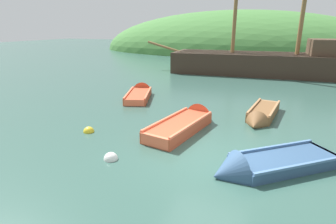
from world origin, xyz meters
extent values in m
plane|color=#33564C|center=(0.00, 0.00, 0.00)|extent=(120.00, 120.00, 0.00)
ellipsoid|color=#477F3D|center=(-5.00, 34.18, 0.00)|extent=(41.91, 20.08, 11.65)
cube|color=#38281E|center=(0.48, 15.35, 0.41)|extent=(14.49, 4.99, 2.41)
cube|color=#997A51|center=(0.48, 15.35, 1.56)|extent=(13.90, 4.63, 0.10)
cylinder|color=olive|center=(-7.81, 14.69, 1.91)|extent=(2.96, 0.43, 0.97)
cube|color=#4C3828|center=(4.45, 15.67, 2.16)|extent=(2.41, 2.87, 1.10)
cube|color=#C64C2D|center=(-1.39, 1.45, 0.14)|extent=(1.62, 3.21, 0.51)
cone|color=#C64C2D|center=(-1.09, 3.34, 0.14)|extent=(1.18, 0.91, 1.08)
cube|color=#FF6E48|center=(-1.63, -0.01, 0.21)|extent=(1.03, 0.28, 0.36)
cube|color=#FF6E48|center=(-1.31, 1.98, 0.33)|extent=(1.06, 0.35, 0.05)
cube|color=#FF6E48|center=(-1.48, 0.92, 0.33)|extent=(1.06, 0.35, 0.05)
cube|color=#FF6E48|center=(-0.87, 1.37, 0.42)|extent=(0.57, 2.98, 0.07)
cube|color=#FF6E48|center=(-1.91, 1.54, 0.42)|extent=(0.57, 2.98, 0.07)
cube|color=brown|center=(1.22, 4.61, 0.11)|extent=(1.18, 2.66, 0.47)
cone|color=brown|center=(1.04, 3.01, 0.11)|extent=(0.93, 0.74, 0.86)
cube|color=#AE7B4F|center=(1.35, 5.84, 0.18)|extent=(0.82, 0.21, 0.33)
cube|color=#AE7B4F|center=(1.17, 4.16, 0.29)|extent=(0.85, 0.27, 0.05)
cube|color=#AE7B4F|center=(1.27, 5.06, 0.29)|extent=(0.85, 0.27, 0.05)
cube|color=#AE7B4F|center=(0.81, 4.66, 0.38)|extent=(0.35, 2.52, 0.07)
cube|color=#AE7B4F|center=(1.63, 4.57, 0.38)|extent=(0.35, 2.52, 0.07)
cube|color=#335175|center=(2.08, 0.31, 0.08)|extent=(2.93, 2.78, 0.39)
cone|color=#335175|center=(0.74, -0.88, 0.08)|extent=(1.27, 1.31, 1.12)
cube|color=#4F75A1|center=(3.12, 1.22, 0.14)|extent=(0.80, 0.88, 0.28)
cube|color=#4F75A1|center=(1.70, -0.03, 0.21)|extent=(0.86, 0.94, 0.05)
cube|color=#4F75A1|center=(2.46, 0.64, 0.21)|extent=(0.86, 0.94, 0.05)
cube|color=#4F75A1|center=(1.72, 0.72, 0.30)|extent=(2.16, 1.92, 0.07)
cube|color=#4F75A1|center=(2.45, -0.11, 0.30)|extent=(2.16, 1.92, 0.07)
cube|color=#C64C2D|center=(-4.94, 4.88, 0.10)|extent=(1.91, 2.83, 0.43)
cone|color=#C64C2D|center=(-5.51, 6.42, 0.10)|extent=(1.19, 0.97, 1.02)
cube|color=#FF6E48|center=(-4.51, 3.70, 0.16)|extent=(0.95, 0.45, 0.30)
cube|color=#FF6E48|center=(-5.10, 5.31, 0.25)|extent=(0.99, 0.51, 0.05)
cube|color=#FF6E48|center=(-4.78, 4.45, 0.25)|extent=(0.99, 0.51, 0.05)
cube|color=#FF6E48|center=(-4.47, 5.05, 0.34)|extent=(0.96, 2.43, 0.07)
cube|color=#FF6E48|center=(-5.41, 4.71, 0.34)|extent=(0.96, 2.43, 0.07)
sphere|color=yellow|center=(-4.38, 0.22, 0.00)|extent=(0.38, 0.38, 0.38)
sphere|color=white|center=(-2.46, -1.21, 0.00)|extent=(0.40, 0.40, 0.40)
camera|label=1|loc=(1.71, -6.86, 3.59)|focal=28.68mm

